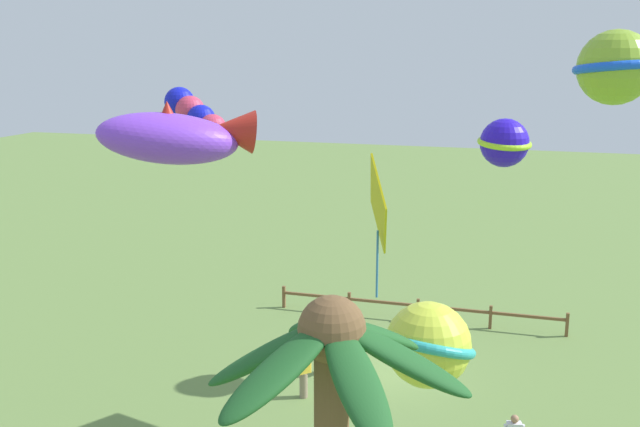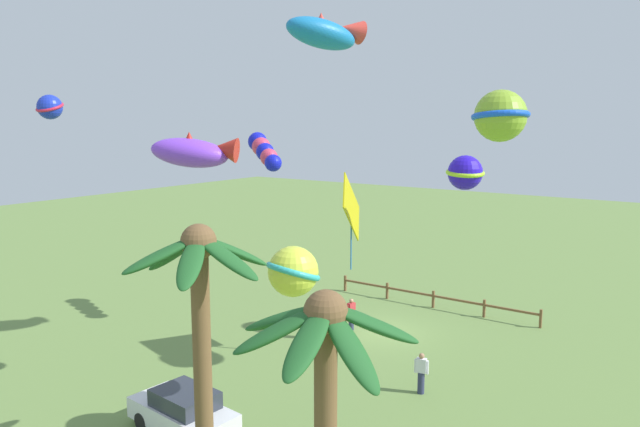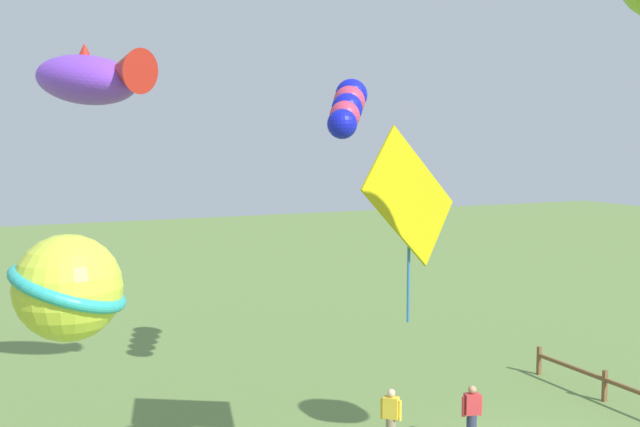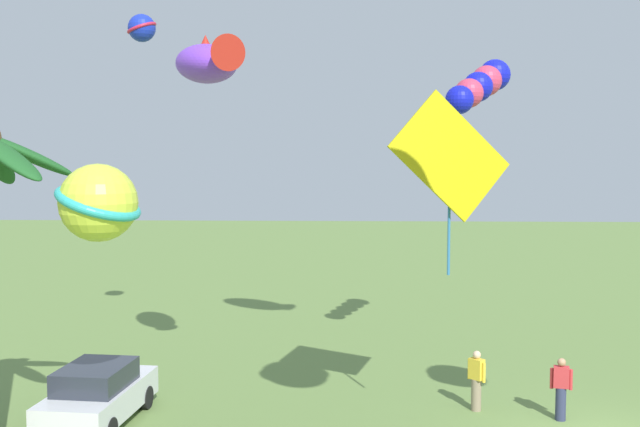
{
  "view_description": "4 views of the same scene",
  "coord_description": "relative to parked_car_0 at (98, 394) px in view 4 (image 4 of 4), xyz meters",
  "views": [
    {
      "loc": [
        -4.4,
        22.83,
        10.83
      ],
      "look_at": [
        0.45,
        6.24,
        6.92
      ],
      "focal_mm": 40.76,
      "sensor_mm": 36.0,
      "label": 1
    },
    {
      "loc": [
        -13.53,
        24.63,
        10.19
      ],
      "look_at": [
        -0.73,
        6.32,
        6.75
      ],
      "focal_mm": 33.56,
      "sensor_mm": 36.0,
      "label": 2
    },
    {
      "loc": [
        -14.07,
        12.06,
        7.84
      ],
      "look_at": [
        0.46,
        5.28,
        6.28
      ],
      "focal_mm": 42.89,
      "sensor_mm": 36.0,
      "label": 3
    },
    {
      "loc": [
        -17.48,
        5.88,
        6.65
      ],
      "look_at": [
        0.07,
        6.56,
        5.32
      ],
      "focal_mm": 42.62,
      "sensor_mm": 36.0,
      "label": 4
    }
  ],
  "objects": [
    {
      "name": "parked_car_0",
      "position": [
        0.0,
        0.0,
        0.0
      ],
      "size": [
        4.04,
        2.05,
        1.51
      ],
      "color": "silver",
      "rests_on": "ground"
    },
    {
      "name": "spectator_0",
      "position": [
        0.71,
        -11.56,
        0.06
      ],
      "size": [
        0.31,
        0.54,
        1.59
      ],
      "color": "#2D3351",
      "rests_on": "ground"
    },
    {
      "name": "spectator_2",
      "position": [
        1.36,
        -9.56,
        0.06
      ],
      "size": [
        0.43,
        0.43,
        1.59
      ],
      "color": "gray",
      "rests_on": "ground"
    },
    {
      "name": "kite_diamond_0",
      "position": [
        -1.18,
        -8.46,
        5.85
      ],
      "size": [
        1.05,
        2.85,
        4.16
      ],
      "color": "#C0B20D"
    },
    {
      "name": "kite_fish_1",
      "position": [
        1.75,
        -2.51,
        8.37
      ],
      "size": [
        3.4,
        2.66,
        1.42
      ],
      "color": "#803DE2"
    },
    {
      "name": "kite_tube_2",
      "position": [
        4.97,
        -10.14,
        8.02
      ],
      "size": [
        3.06,
        2.29,
        1.82
      ],
      "color": "#1219CA"
    },
    {
      "name": "kite_ball_6",
      "position": [
        -3.59,
        -1.32,
        4.99
      ],
      "size": [
        2.12,
        2.1,
        1.53
      ],
      "color": "#D2E23C"
    },
    {
      "name": "kite_ball_7",
      "position": [
        5.98,
        0.37,
        9.95
      ],
      "size": [
        1.14,
        1.13,
        0.88
      ],
      "color": "#192DB7"
    }
  ]
}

